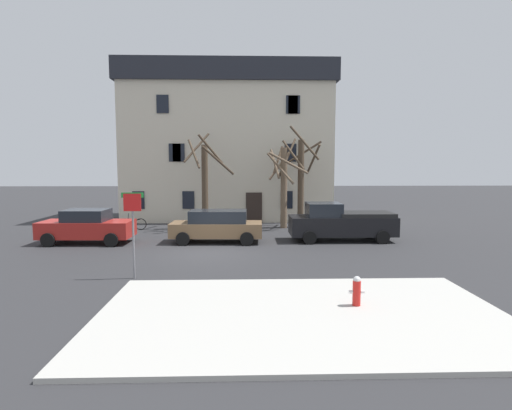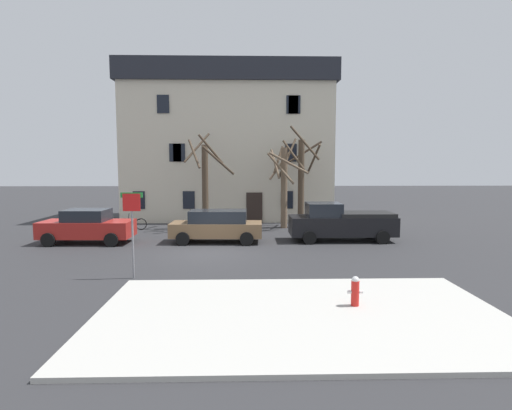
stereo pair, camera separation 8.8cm
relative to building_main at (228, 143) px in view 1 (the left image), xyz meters
name	(u,v)px [view 1 (the left image)]	position (x,y,z in m)	size (l,w,h in m)	color
ground_plane	(207,253)	(-0.52, -12.72, -5.62)	(120.00, 120.00, 0.00)	#2D2D30
sidewalk_slab	(302,315)	(2.67, -20.56, -5.56)	(10.65, 6.28, 0.12)	#B7B5AD
building_main	(228,143)	(0.00, 0.00, 0.00)	(15.19, 6.72, 11.09)	beige
tree_bare_near	(205,181)	(-1.25, -5.52, -2.62)	(3.20, 3.20, 6.02)	#4C3D2D
tree_bare_mid	(283,183)	(3.62, -5.40, -2.77)	(2.51, 2.37, 5.17)	brown
tree_bare_far	(301,177)	(4.76, -5.07, -2.41)	(2.98, 2.74, 6.34)	#4C3D2D
car_red_sedan	(87,226)	(-6.79, -10.17, -4.75)	(4.56, 2.16, 1.73)	#AD231E
car_brown_wagon	(217,226)	(-0.22, -10.12, -4.75)	(4.70, 2.08, 1.66)	brown
pickup_truck_black	(341,222)	(6.24, -9.82, -4.65)	(5.45, 2.15, 2.00)	black
fire_hydrant	(357,290)	(4.24, -20.05, -5.08)	(0.42, 0.22, 0.82)	red
street_sign_pole	(133,219)	(-2.68, -16.76, -3.52)	(0.76, 0.07, 3.02)	slate
bicycle_leaning	(132,224)	(-5.70, -5.97, -5.25)	(1.74, 0.26, 1.03)	black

